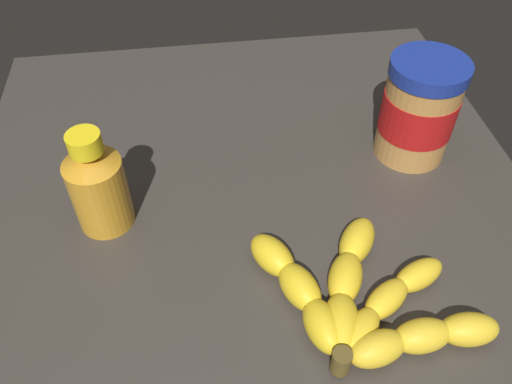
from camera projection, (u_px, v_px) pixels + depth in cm
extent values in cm
cube|color=#38332D|center=(255.00, 222.00, 68.29)|extent=(82.48, 73.54, 4.88)
ellipsoid|color=yellow|center=(377.00, 349.00, 51.39)|extent=(4.73, 6.78, 3.51)
ellipsoid|color=yellow|center=(422.00, 336.00, 52.34)|extent=(3.95, 6.42, 3.51)
ellipsoid|color=yellow|center=(469.00, 329.00, 52.84)|extent=(3.91, 6.40, 3.51)
ellipsoid|color=yellow|center=(360.00, 332.00, 52.89)|extent=(6.79, 6.64, 3.08)
ellipsoid|color=yellow|center=(386.00, 299.00, 55.56)|extent=(6.20, 7.03, 3.08)
ellipsoid|color=yellow|center=(418.00, 275.00, 57.69)|extent=(5.33, 7.11, 3.08)
ellipsoid|color=yellow|center=(341.00, 322.00, 53.31)|extent=(7.62, 5.29, 3.69)
ellipsoid|color=yellow|center=(345.00, 278.00, 57.05)|extent=(7.82, 6.20, 3.69)
ellipsoid|color=yellow|center=(357.00, 241.00, 60.62)|extent=(7.80, 6.93, 3.69)
ellipsoid|color=yellow|center=(323.00, 326.00, 53.02)|extent=(7.04, 4.92, 3.68)
ellipsoid|color=yellow|center=(300.00, 287.00, 56.24)|extent=(7.32, 5.76, 3.68)
ellipsoid|color=yellow|center=(272.00, 255.00, 59.18)|extent=(7.40, 6.44, 3.68)
cylinder|color=brown|center=(341.00, 361.00, 50.40)|extent=(2.00, 2.00, 3.00)
cylinder|color=#BF8442|center=(417.00, 115.00, 69.83)|extent=(9.71, 9.71, 12.57)
cylinder|color=#B71414|center=(418.00, 112.00, 69.37)|extent=(9.90, 9.90, 5.65)
cylinder|color=navy|center=(430.00, 69.00, 64.61)|extent=(10.09, 10.09, 1.91)
cylinder|color=orange|center=(100.00, 193.00, 61.96)|extent=(6.77, 6.77, 9.47)
cone|color=orange|center=(89.00, 158.00, 57.84)|extent=(6.77, 6.77, 1.95)
cylinder|color=yellow|center=(84.00, 143.00, 56.30)|extent=(3.81, 3.81, 2.33)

